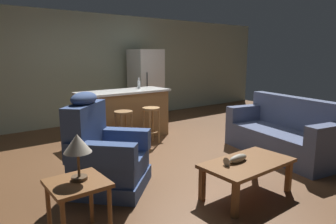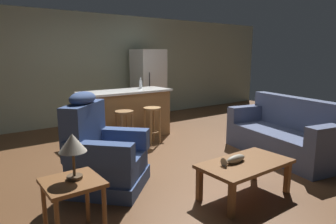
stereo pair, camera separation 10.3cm
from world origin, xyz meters
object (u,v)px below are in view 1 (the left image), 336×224
fish_figurine (236,159)px  recliner_near_lamp (104,155)px  bar_stool_left (124,123)px  coffee_table (247,166)px  bar_stool_right (151,119)px  couch (285,134)px  end_table (78,192)px  kitchen_island (124,114)px  bottle_tall_green (139,84)px  table_lamp (77,146)px  refrigerator (146,85)px

fish_figurine → recliner_near_lamp: 1.59m
recliner_near_lamp → bar_stool_left: 1.55m
coffee_table → bar_stool_right: 2.45m
couch → recliner_near_lamp: (-2.92, 0.65, 0.08)m
end_table → kitchen_island: bearing=53.6°
kitchen_island → bottle_tall_green: 0.73m
bar_stool_right → bottle_tall_green: bottle_tall_green is taller
recliner_near_lamp → bottle_tall_green: size_ratio=5.33×
recliner_near_lamp → end_table: size_ratio=2.14×
couch → recliner_near_lamp: size_ratio=1.69×
kitchen_island → bar_stool_left: 0.73m
end_table → couch: bearing=3.3°
fish_figurine → bottle_tall_green: size_ratio=1.51×
couch → kitchen_island: 2.96m
kitchen_island → couch: bearing=-57.4°
coffee_table → bar_stool_left: 2.44m
table_lamp → couch: bearing=2.9°
refrigerator → coffee_table: bearing=-108.4°
bar_stool_right → table_lamp: bearing=-136.7°
fish_figurine → end_table: (-1.75, 0.30, -0.00)m
bottle_tall_green → bar_stool_right: bearing=-106.8°
kitchen_island → bottle_tall_green: size_ratio=8.00×
coffee_table → end_table: end_table is taller
bar_stool_right → recliner_near_lamp: bearing=-141.7°
bottle_tall_green → refrigerator: bearing=50.5°
kitchen_island → bottle_tall_green: (0.44, 0.15, 0.56)m
bottle_tall_green → kitchen_island: bearing=-161.6°
coffee_table → kitchen_island: (0.10, 3.05, 0.11)m
bottle_tall_green → fish_figurine: bearing=-102.3°
coffee_table → couch: size_ratio=0.54×
couch → bar_stool_left: 2.71m
coffee_table → bar_stool_right: bar_stool_right is taller
fish_figurine → bar_stool_left: 2.37m
end_table → table_lamp: size_ratio=1.37×
recliner_near_lamp → bar_stool_left: (0.96, 1.22, 0.05)m
end_table → fish_figurine: bearing=-9.7°
coffee_table → recliner_near_lamp: (-1.23, 1.21, 0.06)m
bar_stool_right → bottle_tall_green: bearing=73.2°
refrigerator → couch: bearing=-85.6°
coffee_table → recliner_near_lamp: bearing=135.5°
end_table → bar_stool_left: size_ratio=0.82×
fish_figurine → kitchen_island: bearing=85.4°
coffee_table → bottle_tall_green: size_ratio=4.89×
coffee_table → table_lamp: (-1.85, 0.38, 0.50)m
refrigerator → end_table: bearing=-130.2°
couch → refrigerator: (-0.28, 3.69, 0.54)m
table_lamp → bar_stool_left: bearing=52.2°
coffee_table → table_lamp: size_ratio=2.68×
coffee_table → kitchen_island: bearing=88.1°
bar_stool_left → bottle_tall_green: size_ratio=3.02×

